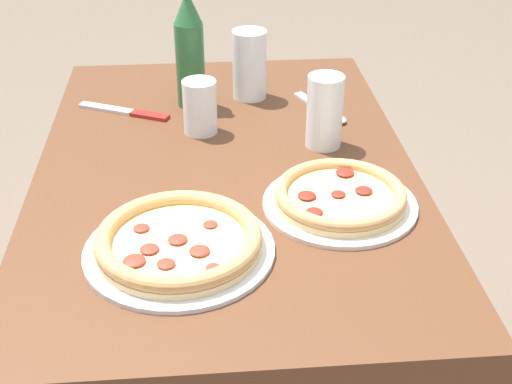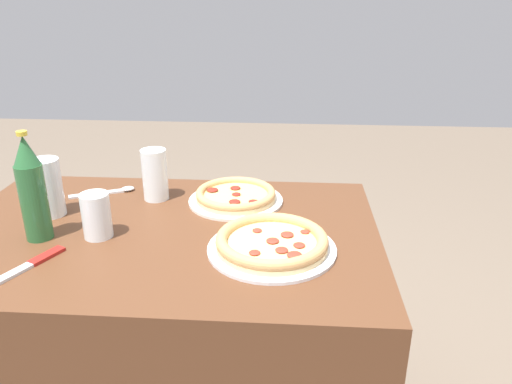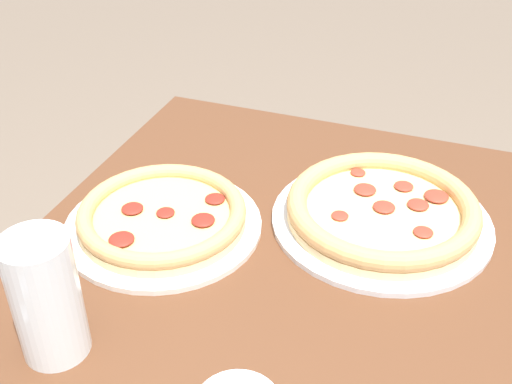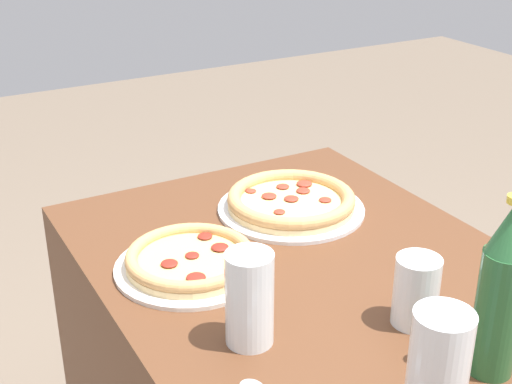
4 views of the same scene
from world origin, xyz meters
The scene contains 9 objects.
table centered at (0.00, 0.00, 0.38)m, with size 1.09×0.72×0.75m.
pizza_salami centered at (0.17, 0.19, 0.77)m, with size 0.27×0.27×0.04m.
pizza_margherita centered at (0.28, -0.09, 0.77)m, with size 0.30×0.30×0.04m.
glass_cola centered at (-0.32, 0.07, 0.82)m, with size 0.08×0.08×0.16m.
glass_lemonade centered at (-0.14, -0.04, 0.81)m, with size 0.07×0.07×0.11m.
glass_mango_juice centered at (-0.06, 0.20, 0.82)m, with size 0.07×0.07×0.15m.
beer_bottle centered at (-0.28, -0.06, 0.88)m, with size 0.06×0.06×0.27m.
knife centered at (-0.25, -0.20, 0.76)m, with size 0.11×0.20×0.01m.
spoon centered at (-0.21, 0.23, 0.76)m, with size 0.18×0.10×0.01m.
Camera 1 is at (1.20, -0.04, 1.41)m, focal length 50.00 mm.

